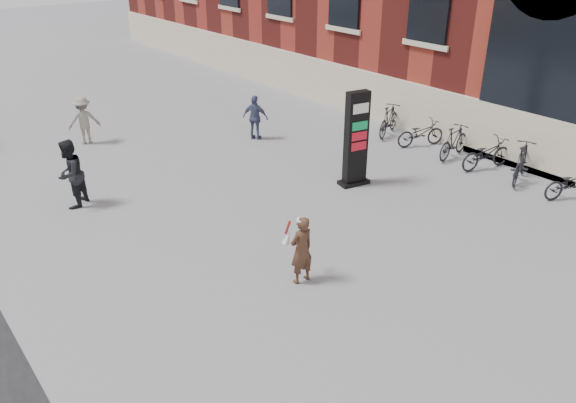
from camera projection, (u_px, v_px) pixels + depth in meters
ground at (274, 272)px, 12.14m from camera, size 100.00×100.00×0.00m
info_pylon at (356, 139)px, 15.71m from camera, size 0.95×0.60×2.74m
woman at (301, 249)px, 11.50m from camera, size 0.58×0.52×1.52m
pedestrian_a at (70, 174)px, 14.62m from camera, size 1.14×1.12×1.85m
pedestrian_b at (84, 120)px, 19.05m from camera, size 1.17×0.84×1.63m
pedestrian_c at (255, 118)px, 19.41m from camera, size 0.82×0.97×1.56m
bike_2 at (572, 183)px, 15.27m from camera, size 1.79×1.19×0.89m
bike_3 at (521, 162)px, 16.29m from camera, size 1.97×1.18×1.15m
bike_4 at (486, 154)px, 17.14m from camera, size 1.94×1.05×0.97m
bike_5 at (454, 142)px, 17.97m from camera, size 1.81×0.76×1.05m
bike_6 at (421, 133)px, 18.94m from camera, size 1.82×1.16×0.90m
bike_7 at (389, 120)px, 19.93m from camera, size 1.87×1.18×1.09m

